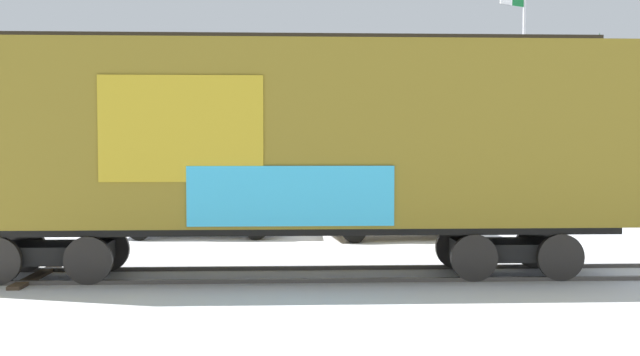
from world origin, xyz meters
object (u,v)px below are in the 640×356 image
Objects in this scene: freight_car at (283,139)px; flagpole at (520,67)px; parked_car_silver at (200,205)px; parked_car_tan at (396,210)px.

flagpole is at bearing 56.46° from freight_car.
freight_car reaches higher than parked_car_silver.
parked_car_tan is at bearing -5.35° from parked_car_silver.
parked_car_tan is at bearing 62.66° from freight_car.
flagpole is at bearing 51.96° from parked_car_tan.
flagpole reaches higher than parked_car_tan.
parked_car_silver is at bearing 111.73° from freight_car.
parked_car_tan is at bearing -128.04° from flagpole.
flagpole reaches higher than parked_car_silver.
freight_car is 3.09× the size of parked_car_tan.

